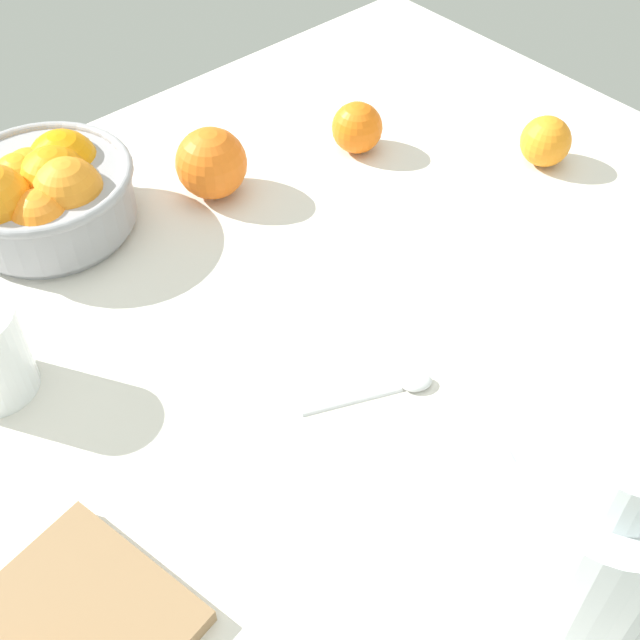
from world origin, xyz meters
TOP-DOWN VIEW (x-y plane):
  - ground_plane at (0.00, 0.00)cm, footprint 126.24×101.79cm
  - fruit_bowl at (-11.04, 33.89)cm, footprint 21.23×21.23cm
  - juice_pitcher at (-0.56, -34.46)cm, footprint 13.40×17.92cm
  - loose_orange_0 at (7.45, 26.92)cm, footprint 8.76×8.76cm
  - loose_orange_1 at (43.15, 3.84)cm, footprint 6.48×6.48cm
  - loose_orange_2 at (27.10, 21.92)cm, footprint 6.66×6.66cm
  - spoon at (1.46, -10.32)cm, footprint 12.96×6.80cm

SIDE VIEW (x-z plane):
  - ground_plane at x=0.00cm, z-range -3.00..0.00cm
  - spoon at x=1.46cm, z-range -0.06..0.94cm
  - loose_orange_1 at x=43.15cm, z-range 0.00..6.48cm
  - loose_orange_2 at x=27.10cm, z-range 0.00..6.66cm
  - loose_orange_0 at x=7.45cm, z-range 0.00..8.76cm
  - fruit_bowl at x=-11.04cm, z-range -0.39..11.28cm
  - juice_pitcher at x=-0.56cm, z-range -2.77..16.89cm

